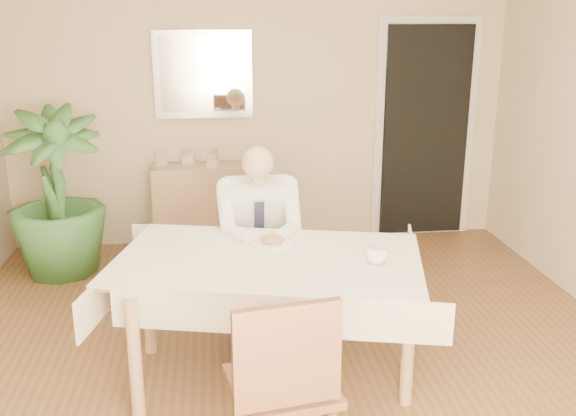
{
  "coord_description": "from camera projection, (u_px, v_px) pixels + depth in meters",
  "views": [
    {
      "loc": [
        -0.44,
        -3.29,
        2.06
      ],
      "look_at": [
        0.0,
        0.35,
        0.95
      ],
      "focal_mm": 40.0,
      "sensor_mm": 36.0,
      "label": 1
    }
  ],
  "objects": [
    {
      "name": "room",
      "position": [
        296.0,
        164.0,
        3.4
      ],
      "size": [
        5.0,
        5.02,
        2.6
      ],
      "color": "brown",
      "rests_on": "ground"
    },
    {
      "name": "doorway",
      "position": [
        425.0,
        132.0,
        6.0
      ],
      "size": [
        0.96,
        0.07,
        2.1
      ],
      "color": "silver",
      "rests_on": "ground"
    },
    {
      "name": "mirror",
      "position": [
        203.0,
        75.0,
        5.61
      ],
      "size": [
        0.86,
        0.04,
        0.76
      ],
      "color": "silver",
      "rests_on": "room"
    },
    {
      "name": "dining_table",
      "position": [
        268.0,
        271.0,
        3.62
      ],
      "size": [
        1.95,
        1.42,
        0.75
      ],
      "rotation": [
        0.0,
        0.0,
        -0.24
      ],
      "color": "#A2815B",
      "rests_on": "ground"
    },
    {
      "name": "chair_far",
      "position": [
        257.0,
        242.0,
        4.5
      ],
      "size": [
        0.45,
        0.45,
        0.94
      ],
      "rotation": [
        0.0,
        0.0,
        0.02
      ],
      "color": "#442618",
      "rests_on": "ground"
    },
    {
      "name": "chair_near",
      "position": [
        284.0,
        381.0,
        2.76
      ],
      "size": [
        0.52,
        0.52,
        0.96
      ],
      "rotation": [
        0.0,
        0.0,
        0.16
      ],
      "color": "#442618",
      "rests_on": "ground"
    },
    {
      "name": "seated_man",
      "position": [
        260.0,
        233.0,
        4.18
      ],
      "size": [
        0.48,
        0.72,
        1.24
      ],
      "color": "white",
      "rests_on": "ground"
    },
    {
      "name": "plate",
      "position": [
        272.0,
        243.0,
        3.8
      ],
      "size": [
        0.26,
        0.26,
        0.02
      ],
      "primitive_type": "cylinder",
      "color": "white",
      "rests_on": "dining_table"
    },
    {
      "name": "food",
      "position": [
        272.0,
        239.0,
        3.79
      ],
      "size": [
        0.14,
        0.14,
        0.06
      ],
      "primitive_type": "ellipsoid",
      "color": "brown",
      "rests_on": "dining_table"
    },
    {
      "name": "knife",
      "position": [
        280.0,
        243.0,
        3.74
      ],
      "size": [
        0.01,
        0.13,
        0.01
      ],
      "primitive_type": "cylinder",
      "rotation": [
        1.57,
        0.0,
        0.0
      ],
      "color": "silver",
      "rests_on": "dining_table"
    },
    {
      "name": "fork",
      "position": [
        267.0,
        244.0,
        3.73
      ],
      "size": [
        0.01,
        0.13,
        0.01
      ],
      "primitive_type": "cylinder",
      "rotation": [
        1.57,
        0.0,
        0.0
      ],
      "color": "silver",
      "rests_on": "dining_table"
    },
    {
      "name": "coffee_mug",
      "position": [
        377.0,
        255.0,
        3.5
      ],
      "size": [
        0.14,
        0.14,
        0.09
      ],
      "primitive_type": "imported",
      "rotation": [
        0.0,
        0.0,
        0.22
      ],
      "color": "white",
      "rests_on": "dining_table"
    },
    {
      "name": "sideboard",
      "position": [
        208.0,
        207.0,
        5.81
      ],
      "size": [
        0.98,
        0.36,
        0.77
      ],
      "primitive_type": "cube",
      "rotation": [
        0.0,
        0.0,
        0.03
      ],
      "color": "#A2815B",
      "rests_on": "ground"
    },
    {
      "name": "photo_frame_left",
      "position": [
        162.0,
        158.0,
        5.65
      ],
      "size": [
        0.1,
        0.02,
        0.14
      ],
      "primitive_type": "cube",
      "color": "silver",
      "rests_on": "sideboard"
    },
    {
      "name": "photo_frame_center",
      "position": [
        188.0,
        156.0,
        5.73
      ],
      "size": [
        0.1,
        0.02,
        0.14
      ],
      "primitive_type": "cube",
      "color": "silver",
      "rests_on": "sideboard"
    },
    {
      "name": "photo_frame_right",
      "position": [
        212.0,
        157.0,
        5.69
      ],
      "size": [
        0.1,
        0.02,
        0.14
      ],
      "primitive_type": "cube",
      "color": "silver",
      "rests_on": "sideboard"
    },
    {
      "name": "potted_palm",
      "position": [
        56.0,
        193.0,
        5.14
      ],
      "size": [
        0.89,
        0.89,
        1.37
      ],
      "primitive_type": "imported",
      "rotation": [
        0.0,
        0.0,
        0.18
      ],
      "color": "#2B5928",
      "rests_on": "ground"
    }
  ]
}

